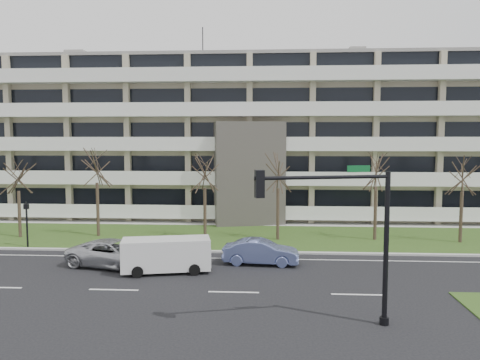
# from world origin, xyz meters

# --- Properties ---
(ground) EXTENTS (160.00, 160.00, 0.00)m
(ground) POSITION_xyz_m (0.00, 0.00, 0.00)
(ground) COLOR black
(ground) RESTS_ON ground
(grass_verge) EXTENTS (90.00, 10.00, 0.06)m
(grass_verge) POSITION_xyz_m (0.00, 13.00, 0.03)
(grass_verge) COLOR #2A4617
(grass_verge) RESTS_ON ground
(curb) EXTENTS (90.00, 0.35, 0.12)m
(curb) POSITION_xyz_m (0.00, 8.00, 0.06)
(curb) COLOR #B2B2AD
(curb) RESTS_ON ground
(sidewalk) EXTENTS (90.00, 2.00, 0.08)m
(sidewalk) POSITION_xyz_m (0.00, 18.50, 0.04)
(sidewalk) COLOR #B2B2AD
(sidewalk) RESTS_ON ground
(lane_edge_line) EXTENTS (90.00, 0.12, 0.01)m
(lane_edge_line) POSITION_xyz_m (0.00, 6.50, 0.01)
(lane_edge_line) COLOR white
(lane_edge_line) RESTS_ON ground
(apartment_building) EXTENTS (60.50, 15.10, 18.75)m
(apartment_building) POSITION_xyz_m (-0.01, 25.32, 7.61)
(apartment_building) COLOR #B3A88B
(apartment_building) RESTS_ON ground
(silver_pickup) EXTENTS (6.11, 3.98, 1.56)m
(silver_pickup) POSITION_xyz_m (-7.34, 4.22, 0.78)
(silver_pickup) COLOR silver
(silver_pickup) RESTS_ON ground
(blue_sedan) EXTENTS (4.64, 1.91, 1.49)m
(blue_sedan) POSITION_xyz_m (1.25, 5.30, 0.75)
(blue_sedan) COLOR #6B7ABA
(blue_sedan) RESTS_ON ground
(white_van) EXTENTS (5.18, 2.78, 1.90)m
(white_van) POSITION_xyz_m (-4.00, 3.30, 1.14)
(white_van) COLOR silver
(white_van) RESTS_ON ground
(traffic_signal) EXTENTS (5.45, 1.66, 6.48)m
(traffic_signal) POSITION_xyz_m (4.62, -4.09, 4.19)
(traffic_signal) COLOR black
(traffic_signal) RESTS_ON ground
(pedestrian_signal) EXTENTS (0.32, 0.27, 3.20)m
(pedestrian_signal) POSITION_xyz_m (-14.96, 8.60, 2.04)
(pedestrian_signal) COLOR black
(pedestrian_signal) RESTS_ON ground
(tree_1) EXTENTS (3.20, 3.20, 6.40)m
(tree_1) POSITION_xyz_m (-17.22, 11.77, 4.97)
(tree_1) COLOR #382B21
(tree_1) RESTS_ON ground
(tree_2) EXTENTS (3.72, 3.72, 7.45)m
(tree_2) POSITION_xyz_m (-11.42, 12.56, 5.79)
(tree_2) COLOR #382B21
(tree_2) RESTS_ON ground
(tree_3) EXTENTS (3.42, 3.42, 6.84)m
(tree_3) POSITION_xyz_m (-3.10, 12.42, 5.31)
(tree_3) COLOR #382B21
(tree_3) RESTS_ON ground
(tree_4) EXTENTS (3.46, 3.46, 6.93)m
(tree_4) POSITION_xyz_m (2.39, 12.11, 5.38)
(tree_4) COLOR #382B21
(tree_4) RESTS_ON ground
(tree_5) EXTENTS (3.57, 3.57, 7.15)m
(tree_5) POSITION_xyz_m (9.60, 12.47, 5.56)
(tree_5) COLOR #382B21
(tree_5) RESTS_ON ground
(tree_6) EXTENTS (3.32, 3.32, 6.65)m
(tree_6) POSITION_xyz_m (15.57, 11.90, 5.16)
(tree_6) COLOR #382B21
(tree_6) RESTS_ON ground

